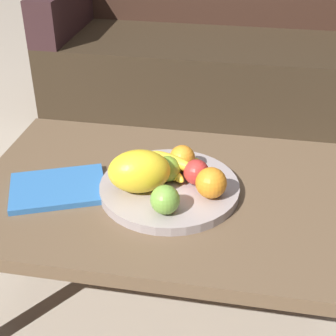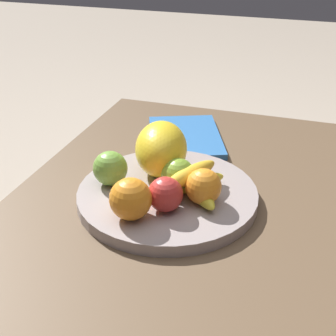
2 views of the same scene
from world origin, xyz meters
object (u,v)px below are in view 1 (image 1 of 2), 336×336
object	(u,v)px
apple_front	(165,200)
banana_bunch	(172,166)
orange_left	(182,158)
apple_right	(167,169)
coffee_table	(170,202)
fruit_bowl	(168,188)
melon_large_front	(139,171)
couch	(219,53)
apple_left	(196,172)
orange_front	(211,183)
magazine	(58,188)

from	to	relation	value
apple_front	banana_bunch	bearing A→B (deg)	94.02
orange_left	apple_right	size ratio (longest dim) A/B	1.03
coffee_table	apple_right	distance (m)	0.10
apple_right	banana_bunch	size ratio (longest dim) A/B	0.45
fruit_bowl	orange_left	bearing A→B (deg)	72.67
melon_large_front	apple_front	bearing A→B (deg)	-45.35
couch	melon_large_front	bearing A→B (deg)	-93.17
orange_left	banana_bunch	bearing A→B (deg)	-128.28
couch	fruit_bowl	bearing A→B (deg)	-90.49
apple_front	coffee_table	bearing A→B (deg)	94.68
banana_bunch	orange_left	bearing A→B (deg)	51.72
couch	apple_left	distance (m)	1.39
orange_left	fruit_bowl	bearing A→B (deg)	-107.33
coffee_table	banana_bunch	xyz separation A→B (m)	(-0.00, 0.04, 0.09)
orange_left	apple_left	size ratio (longest dim) A/B	1.05
couch	orange_left	size ratio (longest dim) A/B	23.81
coffee_table	fruit_bowl	world-z (taller)	fruit_bowl
melon_large_front	orange_front	distance (m)	0.19
couch	magazine	xyz separation A→B (m)	(-0.30, -1.45, 0.10)
couch	melon_large_front	size ratio (longest dim) A/B	10.59
apple_right	magazine	bearing A→B (deg)	-166.73
apple_right	magazine	distance (m)	0.30
apple_front	magazine	xyz separation A→B (m)	(-0.31, 0.07, -0.05)
apple_front	melon_large_front	bearing A→B (deg)	134.65
fruit_bowl	orange_front	size ratio (longest dim) A/B	4.65
fruit_bowl	orange_front	bearing A→B (deg)	-16.39
coffee_table	couch	size ratio (longest dim) A/B	0.62
orange_front	apple_left	size ratio (longest dim) A/B	1.18
orange_front	coffee_table	bearing A→B (deg)	157.45
fruit_bowl	melon_large_front	world-z (taller)	melon_large_front
banana_bunch	apple_front	bearing A→B (deg)	-85.98
coffee_table	orange_left	distance (m)	0.12
banana_bunch	magazine	world-z (taller)	banana_bunch
magazine	apple_front	bearing A→B (deg)	-35.78
orange_front	orange_left	world-z (taller)	orange_front
orange_front	banana_bunch	size ratio (longest dim) A/B	0.52
orange_front	melon_large_front	bearing A→B (deg)	-178.97
apple_front	banana_bunch	xyz separation A→B (m)	(-0.01, 0.17, -0.01)
orange_left	apple_right	world-z (taller)	orange_left
fruit_bowl	orange_left	xyz separation A→B (m)	(0.03, 0.08, 0.05)
melon_large_front	apple_left	distance (m)	0.15
coffee_table	apple_right	size ratio (longest dim) A/B	15.26
couch	magazine	distance (m)	1.48
fruit_bowl	orange_left	distance (m)	0.10
couch	apple_front	xyz separation A→B (m)	(0.00, -1.52, 0.15)
melon_large_front	coffee_table	bearing A→B (deg)	34.96
apple_left	fruit_bowl	bearing A→B (deg)	-165.88
melon_large_front	orange_left	xyz separation A→B (m)	(0.09, 0.12, -0.02)
orange_left	melon_large_front	bearing A→B (deg)	-128.19
banana_bunch	magazine	xyz separation A→B (m)	(-0.29, -0.10, -0.04)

